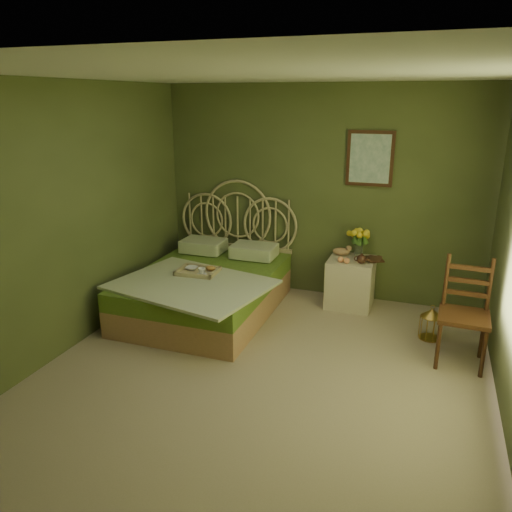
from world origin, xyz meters
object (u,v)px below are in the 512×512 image
at_px(birdcage, 431,324).
at_px(nightstand, 351,277).
at_px(chair, 465,305).
at_px(bed, 208,286).

bearing_deg(birdcage, nightstand, 146.79).
xyz_separation_m(chair, birdcage, (-0.27, 0.36, -0.40)).
height_order(nightstand, birdcage, nightstand).
distance_m(bed, nightstand, 1.73).
bearing_deg(nightstand, chair, -39.00).
relative_size(nightstand, birdcage, 3.01).
bearing_deg(nightstand, bed, -155.16).
xyz_separation_m(bed, birdcage, (2.51, 0.11, -0.14)).
bearing_deg(chair, birdcage, 128.88).
bearing_deg(bed, nightstand, 24.84).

